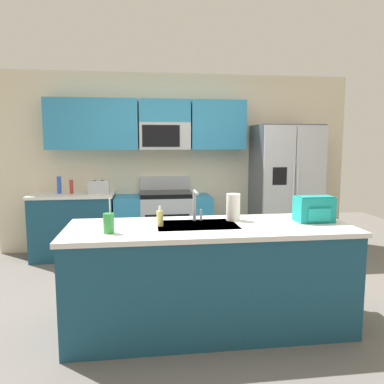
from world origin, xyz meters
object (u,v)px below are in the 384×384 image
object	(u,v)px
refrigerator	(285,189)
paper_towel_roll	(233,207)
toaster	(99,187)
pepper_mill	(71,187)
range_oven	(163,223)
soap_dispenser	(160,218)
drink_cup_green	(109,223)
sink_faucet	(195,203)
backpack	(314,209)
bottle_blue	(59,185)

from	to	relation	value
refrigerator	paper_towel_roll	world-z (taller)	refrigerator
toaster	pepper_mill	bearing A→B (deg)	172.39
toaster	pepper_mill	world-z (taller)	pepper_mill
range_oven	toaster	distance (m)	1.04
range_oven	soap_dispenser	distance (m)	2.29
drink_cup_green	soap_dispenser	size ratio (longest dim) A/B	1.62
toaster	sink_faucet	bearing A→B (deg)	-62.20
pepper_mill	sink_faucet	size ratio (longest dim) A/B	0.67
toaster	drink_cup_green	distance (m)	2.39
backpack	refrigerator	bearing A→B (deg)	75.19
soap_dispenser	backpack	bearing A→B (deg)	0.20
bottle_blue	soap_dispenser	distance (m)	2.59
backpack	drink_cup_green	bearing A→B (deg)	-173.42
drink_cup_green	paper_towel_roll	bearing A→B (deg)	18.44
pepper_mill	bottle_blue	world-z (taller)	bottle_blue
toaster	soap_dispenser	xyz separation A→B (m)	(0.74, -2.17, -0.02)
range_oven	bottle_blue	bearing A→B (deg)	178.72
pepper_mill	soap_dispenser	bearing A→B (deg)	-63.38
refrigerator	sink_faucet	bearing A→B (deg)	-128.89
sink_faucet	drink_cup_green	size ratio (longest dim) A/B	1.02
pepper_mill	sink_faucet	bearing A→B (deg)	-55.16
pepper_mill	backpack	size ratio (longest dim) A/B	0.59
refrigerator	paper_towel_roll	distance (m)	2.36
drink_cup_green	backpack	size ratio (longest dim) A/B	0.86
range_oven	soap_dispenser	bearing A→B (deg)	-93.82
pepper_mill	bottle_blue	xyz separation A→B (m)	(-0.17, 0.03, 0.02)
sink_faucet	soap_dispenser	xyz separation A→B (m)	(-0.32, -0.16, -0.10)
sink_faucet	drink_cup_green	distance (m)	0.81
range_oven	drink_cup_green	xyz separation A→B (m)	(-0.55, -2.42, 0.54)
toaster	refrigerator	bearing A→B (deg)	-0.42
soap_dispenser	backpack	xyz separation A→B (m)	(1.36, 0.00, 0.05)
range_oven	drink_cup_green	size ratio (longest dim) A/B	4.94
drink_cup_green	toaster	bearing A→B (deg)	98.03
range_oven	sink_faucet	distance (m)	2.16
soap_dispenser	refrigerator	bearing A→B (deg)	48.09
soap_dispenser	paper_towel_roll	bearing A→B (deg)	13.31
soap_dispenser	toaster	bearing A→B (deg)	108.78
toaster	pepper_mill	xyz separation A→B (m)	(-0.37, 0.05, 0.00)
refrigerator	range_oven	bearing A→B (deg)	177.69
drink_cup_green	refrigerator	bearing A→B (deg)	45.19
bottle_blue	drink_cup_green	world-z (taller)	drink_cup_green
toaster	drink_cup_green	size ratio (longest dim) A/B	1.02
bottle_blue	sink_faucet	size ratio (longest dim) A/B	0.84
pepper_mill	paper_towel_roll	xyz separation A→B (m)	(1.78, -2.06, 0.03)
range_oven	paper_towel_roll	size ratio (longest dim) A/B	5.67
sink_faucet	backpack	world-z (taller)	sink_faucet
range_oven	bottle_blue	distance (m)	1.54
bottle_blue	backpack	xyz separation A→B (m)	(2.64, -2.25, -0.00)
refrigerator	bottle_blue	size ratio (longest dim) A/B	7.84
toaster	soap_dispenser	size ratio (longest dim) A/B	1.65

